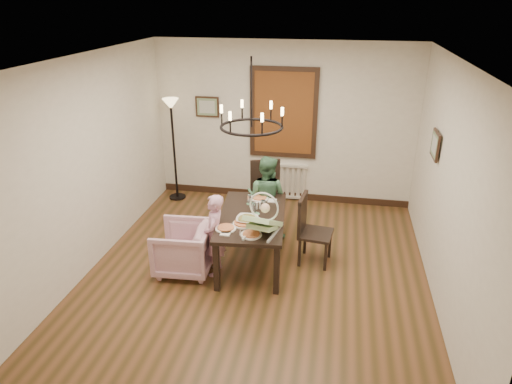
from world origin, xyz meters
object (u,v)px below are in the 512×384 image
(drinking_glass, at_px, (254,208))
(floor_lamp, at_px, (174,151))
(armchair, at_px, (183,248))
(chair_far, at_px, (267,196))
(baby_bouncer, at_px, (263,220))
(seated_man, at_px, (266,204))
(dining_table, at_px, (252,221))
(elderly_woman, at_px, (215,242))
(chair_right, at_px, (316,230))

(drinking_glass, bearing_deg, floor_lamp, 134.56)
(armchair, relative_size, floor_lamp, 0.41)
(chair_far, xyz_separation_m, baby_bouncer, (0.20, -1.54, 0.37))
(armchair, relative_size, drinking_glass, 5.14)
(drinking_glass, bearing_deg, chair_far, 88.64)
(drinking_glass, height_order, floor_lamp, floor_lamp)
(seated_man, distance_m, baby_bouncer, 1.30)
(dining_table, height_order, baby_bouncer, baby_bouncer)
(chair_far, height_order, seated_man, same)
(baby_bouncer, bearing_deg, drinking_glass, 124.61)
(baby_bouncer, bearing_deg, chair_far, 109.44)
(seated_man, distance_m, floor_lamp, 2.19)
(seated_man, relative_size, floor_lamp, 0.60)
(elderly_woman, distance_m, drinking_glass, 0.71)
(chair_far, bearing_deg, elderly_woman, -126.81)
(chair_far, relative_size, floor_lamp, 0.60)
(armchair, distance_m, floor_lamp, 2.52)
(chair_far, height_order, armchair, chair_far)
(chair_far, height_order, elderly_woman, chair_far)
(dining_table, height_order, chair_right, chair_right)
(dining_table, xyz_separation_m, floor_lamp, (-1.78, 1.90, 0.26))
(armchair, height_order, baby_bouncer, baby_bouncer)
(baby_bouncer, relative_size, drinking_glass, 3.86)
(elderly_woman, bearing_deg, baby_bouncer, 77.39)
(dining_table, distance_m, armchair, 0.99)
(dining_table, bearing_deg, drinking_glass, 78.56)
(floor_lamp, bearing_deg, seated_man, -31.23)
(armchair, bearing_deg, seated_man, 137.66)
(armchair, xyz_separation_m, baby_bouncer, (1.10, -0.07, 0.57))
(chair_right, height_order, armchair, chair_right)
(dining_table, relative_size, baby_bouncer, 2.91)
(seated_man, relative_size, drinking_glass, 7.47)
(chair_right, relative_size, seated_man, 0.92)
(armchair, bearing_deg, floor_lamp, -161.78)
(seated_man, bearing_deg, drinking_glass, 98.37)
(floor_lamp, bearing_deg, chair_right, -33.32)
(baby_bouncer, bearing_deg, floor_lamp, 142.55)
(seated_man, bearing_deg, floor_lamp, -18.20)
(seated_man, height_order, drinking_glass, seated_man)
(dining_table, xyz_separation_m, drinking_glass, (0.01, 0.08, 0.16))
(dining_table, bearing_deg, baby_bouncer, -68.50)
(dining_table, height_order, drinking_glass, drinking_glass)
(chair_right, bearing_deg, drinking_glass, 102.31)
(dining_table, bearing_deg, elderly_woman, -145.48)
(dining_table, distance_m, baby_bouncer, 0.58)
(armchair, xyz_separation_m, floor_lamp, (-0.92, 2.28, 0.56))
(floor_lamp, bearing_deg, dining_table, -46.86)
(chair_far, distance_m, seated_man, 0.30)
(dining_table, height_order, floor_lamp, floor_lamp)
(chair_right, height_order, drinking_glass, chair_right)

